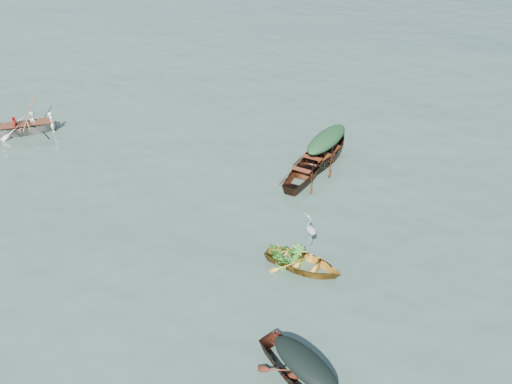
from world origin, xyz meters
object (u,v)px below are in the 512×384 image
rowed_boat (27,133)px  yellow_dinghy (303,268)px  dark_covered_boat (304,381)px  green_tarp_boat (325,160)px  open_wooden_boat (306,177)px  heron (311,234)px

rowed_boat → yellow_dinghy: bearing=-145.3°
yellow_dinghy → dark_covered_boat: 3.72m
green_tarp_boat → open_wooden_boat: size_ratio=1.22×
rowed_boat → green_tarp_boat: bearing=-118.1°
open_wooden_boat → heron: size_ratio=4.51×
green_tarp_boat → rowed_boat: green_tarp_boat is taller
yellow_dinghy → heron: size_ratio=3.06×
rowed_boat → heron: 14.01m
yellow_dinghy → dark_covered_boat: bearing=-156.0°
heron → dark_covered_boat: bearing=-158.4°
yellow_dinghy → open_wooden_boat: size_ratio=0.68×
dark_covered_boat → green_tarp_boat: (6.11, 8.12, 0.00)m
yellow_dinghy → green_tarp_boat: size_ratio=0.56×
yellow_dinghy → open_wooden_boat: open_wooden_boat is taller
green_tarp_boat → rowed_boat: size_ratio=1.28×
heron → rowed_boat: bearing=82.5°
green_tarp_boat → heron: heron is taller
open_wooden_boat → heron: bearing=115.1°
green_tarp_boat → heron: (-3.72, -4.62, 0.83)m
rowed_boat → heron: bearing=-143.2°
yellow_dinghy → dark_covered_boat: dark_covered_boat is taller
heron → open_wooden_boat: bearing=24.3°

